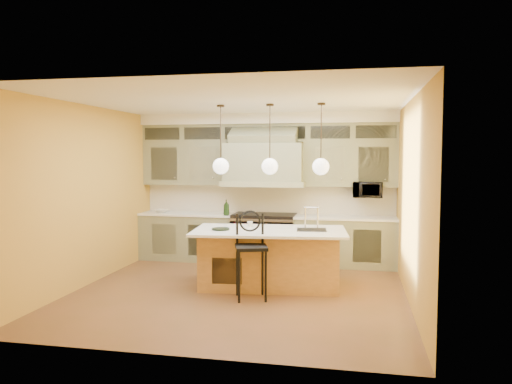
% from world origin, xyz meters
% --- Properties ---
extents(floor, '(5.00, 5.00, 0.00)m').
position_xyz_m(floor, '(0.00, 0.00, 0.00)').
color(floor, brown).
rests_on(floor, ground).
extents(ceiling, '(5.00, 5.00, 0.00)m').
position_xyz_m(ceiling, '(0.00, 0.00, 2.90)').
color(ceiling, white).
rests_on(ceiling, wall_back).
extents(wall_back, '(5.00, 0.00, 5.00)m').
position_xyz_m(wall_back, '(0.00, 2.50, 1.45)').
color(wall_back, gold).
rests_on(wall_back, ground).
extents(wall_front, '(5.00, 0.00, 5.00)m').
position_xyz_m(wall_front, '(0.00, -2.50, 1.45)').
color(wall_front, gold).
rests_on(wall_front, ground).
extents(wall_left, '(0.00, 5.00, 5.00)m').
position_xyz_m(wall_left, '(-2.50, 0.00, 1.45)').
color(wall_left, gold).
rests_on(wall_left, ground).
extents(wall_right, '(0.00, 5.00, 5.00)m').
position_xyz_m(wall_right, '(2.50, 0.00, 1.45)').
color(wall_right, gold).
rests_on(wall_right, ground).
extents(back_cabinetry, '(5.00, 0.77, 2.90)m').
position_xyz_m(back_cabinetry, '(0.00, 2.23, 1.43)').
color(back_cabinetry, gray).
rests_on(back_cabinetry, floor).
extents(range, '(1.20, 0.74, 0.96)m').
position_xyz_m(range, '(0.00, 2.14, 0.49)').
color(range, silver).
rests_on(range, floor).
extents(kitchen_island, '(2.51, 1.51, 1.35)m').
position_xyz_m(kitchen_island, '(0.41, 0.45, 0.47)').
color(kitchen_island, '#9F7038').
rests_on(kitchen_island, floor).
extents(counter_stool, '(0.56, 0.56, 1.28)m').
position_xyz_m(counter_stool, '(0.25, -0.27, 0.74)').
color(counter_stool, black).
rests_on(counter_stool, floor).
extents(microwave, '(0.54, 0.37, 0.30)m').
position_xyz_m(microwave, '(1.95, 2.25, 1.45)').
color(microwave, black).
rests_on(microwave, back_cabinetry).
extents(oil_bottle_a, '(0.12, 0.12, 0.31)m').
position_xyz_m(oil_bottle_a, '(-0.70, 1.92, 1.09)').
color(oil_bottle_a, black).
rests_on(oil_bottle_a, back_cabinetry).
extents(oil_bottle_b, '(0.09, 0.09, 0.17)m').
position_xyz_m(oil_bottle_b, '(-0.70, 1.92, 1.03)').
color(oil_bottle_b, black).
rests_on(oil_bottle_b, back_cabinetry).
extents(fruit_bowl, '(0.30, 0.30, 0.06)m').
position_xyz_m(fruit_bowl, '(-2.11, 2.15, 0.97)').
color(fruit_bowl, silver).
rests_on(fruit_bowl, back_cabinetry).
extents(cup, '(0.10, 0.10, 0.09)m').
position_xyz_m(cup, '(0.03, 0.68, 0.96)').
color(cup, beige).
rests_on(cup, kitchen_island).
extents(pendant_left, '(0.26, 0.26, 1.11)m').
position_xyz_m(pendant_left, '(-0.40, 0.45, 1.95)').
color(pendant_left, '#2D2319').
rests_on(pendant_left, ceiling).
extents(pendant_center, '(0.26, 0.26, 1.11)m').
position_xyz_m(pendant_center, '(0.40, 0.45, 1.95)').
color(pendant_center, '#2D2319').
rests_on(pendant_center, ceiling).
extents(pendant_right, '(0.26, 0.26, 1.11)m').
position_xyz_m(pendant_right, '(1.20, 0.45, 1.95)').
color(pendant_right, '#2D2319').
rests_on(pendant_right, ceiling).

